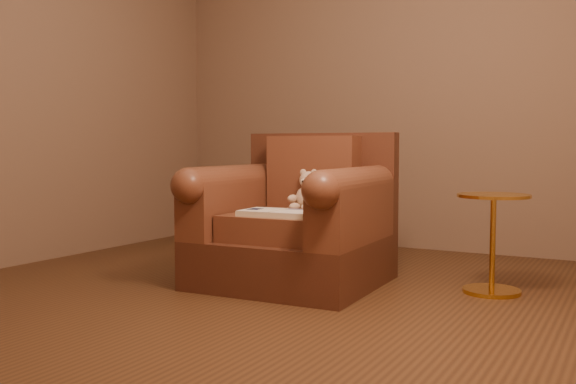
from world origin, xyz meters
The scene contains 5 objects.
floor centered at (0.00, 0.00, 0.00)m, with size 4.00×4.00×0.00m, color #50321B.
armchair centered at (-0.02, 0.36, 0.36)m, with size 1.06×1.01×0.92m.
teddy_bear centered at (0.01, 0.45, 0.54)m, with size 0.19×0.21×0.26m.
guidebook centered at (0.02, 0.08, 0.46)m, with size 0.44×0.28×0.03m.
side_table centered at (1.09, 0.65, 0.30)m, with size 0.40×0.40×0.57m.
Camera 1 is at (1.82, -3.07, 0.83)m, focal length 40.00 mm.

